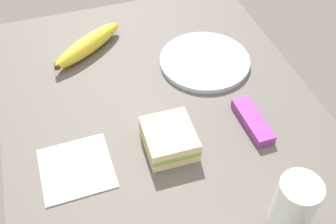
% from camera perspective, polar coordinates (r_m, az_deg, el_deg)
% --- Properties ---
extents(tabletop, '(0.90, 0.64, 0.02)m').
position_cam_1_polar(tabletop, '(0.82, 0.00, -1.91)').
color(tabletop, '#5B5651').
rests_on(tabletop, ground).
extents(plate_of_food, '(0.21, 0.21, 0.01)m').
position_cam_1_polar(plate_of_food, '(0.94, 5.17, 7.15)').
color(plate_of_food, silver).
rests_on(plate_of_food, tabletop).
extents(sandwich_main, '(0.10, 0.09, 0.04)m').
position_cam_1_polar(sandwich_main, '(0.75, 0.17, -3.76)').
color(sandwich_main, beige).
rests_on(sandwich_main, tabletop).
extents(glass_of_milk, '(0.07, 0.07, 0.10)m').
position_cam_1_polar(glass_of_milk, '(0.68, 17.22, -12.49)').
color(glass_of_milk, silver).
rests_on(glass_of_milk, tabletop).
extents(banana, '(0.15, 0.19, 0.04)m').
position_cam_1_polar(banana, '(0.98, -11.17, 9.25)').
color(banana, yellow).
rests_on(banana, tabletop).
extents(snack_bar, '(0.12, 0.04, 0.02)m').
position_cam_1_polar(snack_bar, '(0.82, 11.78, -1.23)').
color(snack_bar, purple).
rests_on(snack_bar, tabletop).
extents(paper_napkin, '(0.13, 0.13, 0.00)m').
position_cam_1_polar(paper_napkin, '(0.76, -12.73, -7.68)').
color(paper_napkin, white).
rests_on(paper_napkin, tabletop).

